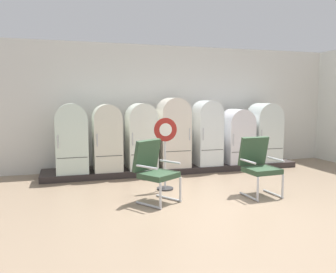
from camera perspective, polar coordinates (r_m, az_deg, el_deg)
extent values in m
cube|color=#8A745C|center=(5.77, 10.70, -11.81)|extent=(12.00, 10.00, 0.05)
cube|color=silver|center=(8.90, -0.06, 4.91)|extent=(11.76, 0.12, 3.10)
cube|color=#47443F|center=(8.95, -0.06, 12.60)|extent=(11.76, 0.07, 0.06)
cube|color=#322A29|center=(8.46, 1.18, -5.26)|extent=(6.23, 0.95, 0.14)
cube|color=silver|center=(7.81, -15.67, -1.53)|extent=(0.68, 0.60, 1.18)
cylinder|color=silver|center=(7.76, -15.79, 2.79)|extent=(0.68, 0.58, 0.68)
cube|color=#383838|center=(7.54, -15.57, -3.43)|extent=(0.62, 0.01, 0.01)
cylinder|color=silver|center=(7.48, -17.78, -0.83)|extent=(0.02, 0.02, 0.28)
cube|color=silver|center=(7.87, -10.02, -1.32)|extent=(0.62, 0.61, 1.19)
cylinder|color=silver|center=(7.81, -10.11, 2.99)|extent=(0.62, 0.60, 0.62)
cube|color=#383838|center=(7.60, -9.72, -3.21)|extent=(0.57, 0.01, 0.01)
cylinder|color=silver|center=(7.51, -11.67, -0.61)|extent=(0.02, 0.02, 0.28)
cube|color=white|center=(8.02, -4.43, -1.10)|extent=(0.66, 0.65, 1.19)
cylinder|color=white|center=(7.97, -4.47, 3.13)|extent=(0.66, 0.64, 0.66)
cube|color=#383838|center=(7.73, -3.89, -2.97)|extent=(0.61, 0.01, 0.01)
cylinder|color=silver|center=(7.62, -5.88, -0.43)|extent=(0.02, 0.02, 0.28)
cube|color=silver|center=(8.22, 0.88, -0.52)|extent=(0.70, 0.67, 1.30)
cylinder|color=silver|center=(8.17, 0.89, 4.00)|extent=(0.70, 0.66, 0.70)
cube|color=#383838|center=(7.94, 1.62, -2.46)|extent=(0.64, 0.01, 0.01)
cylinder|color=silver|center=(7.97, 3.63, 0.39)|extent=(0.02, 0.02, 0.28)
cube|color=white|center=(8.52, 6.49, -0.39)|extent=(0.60, 0.65, 1.28)
cylinder|color=white|center=(8.47, 6.54, 3.91)|extent=(0.60, 0.63, 0.60)
cube|color=#383838|center=(8.25, 7.37, -2.22)|extent=(0.56, 0.01, 0.01)
cylinder|color=silver|center=(8.10, 5.87, 0.37)|extent=(0.02, 0.02, 0.28)
cube|color=white|center=(8.92, 11.36, -1.02)|extent=(0.69, 0.70, 1.02)
cylinder|color=white|center=(8.87, 11.43, 2.25)|extent=(0.69, 0.68, 0.69)
cube|color=#383838|center=(8.64, 12.43, -2.50)|extent=(0.64, 0.01, 0.01)
cylinder|color=silver|center=(8.45, 10.82, -0.56)|extent=(0.02, 0.02, 0.28)
cube|color=silver|center=(9.30, 15.62, -0.42)|extent=(0.71, 0.70, 1.15)
cylinder|color=silver|center=(9.26, 15.73, 3.12)|extent=(0.71, 0.68, 0.71)
cube|color=#383838|center=(9.04, 16.78, -1.96)|extent=(0.66, 0.01, 0.01)
cylinder|color=silver|center=(8.83, 15.28, 0.15)|extent=(0.02, 0.02, 0.28)
cylinder|color=silver|center=(5.75, -3.25, -11.31)|extent=(0.34, 0.48, 0.04)
cylinder|color=silver|center=(5.52, -1.27, -9.80)|extent=(0.06, 0.06, 0.41)
cylinder|color=silver|center=(6.12, 0.10, -10.19)|extent=(0.34, 0.48, 0.04)
cylinder|color=silver|center=(5.91, 2.05, -8.72)|extent=(0.06, 0.06, 0.41)
cube|color=#2E4931|center=(5.81, -1.53, -6.43)|extent=(0.75, 0.73, 0.09)
cube|color=#2E4931|center=(5.93, -3.53, -3.10)|extent=(0.57, 0.46, 0.54)
cylinder|color=silver|center=(5.56, -3.55, -5.08)|extent=(0.28, 0.39, 0.04)
cylinder|color=silver|center=(6.00, 0.33, -4.23)|extent=(0.28, 0.39, 0.04)
cylinder|color=silver|center=(6.38, 13.26, -9.67)|extent=(0.08, 0.55, 0.04)
cylinder|color=silver|center=(6.13, 14.66, -8.39)|extent=(0.04, 0.04, 0.41)
cylinder|color=silver|center=(6.68, 17.02, -9.07)|extent=(0.08, 0.55, 0.04)
cylinder|color=silver|center=(6.44, 18.48, -7.80)|extent=(0.04, 0.04, 0.41)
cube|color=#2E4931|center=(6.42, 15.30, -5.44)|extent=(0.59, 0.54, 0.09)
cube|color=#2E4931|center=(6.59, 13.99, -2.34)|extent=(0.57, 0.22, 0.54)
cylinder|color=silver|center=(6.22, 13.12, -4.02)|extent=(0.07, 0.45, 0.04)
cylinder|color=silver|center=(6.57, 17.46, -3.61)|extent=(0.07, 0.45, 0.04)
cylinder|color=#2D2D30|center=(6.78, -0.48, -8.62)|extent=(0.32, 0.32, 0.03)
cylinder|color=silver|center=(6.65, -0.49, -3.74)|extent=(0.04, 0.04, 1.14)
cylinder|color=maroon|center=(6.55, -0.42, 1.14)|extent=(0.45, 0.02, 0.45)
cylinder|color=white|center=(6.54, -0.39, 1.13)|extent=(0.25, 0.00, 0.25)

